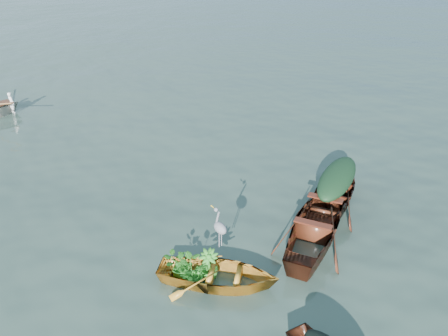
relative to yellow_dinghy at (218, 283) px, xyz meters
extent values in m
plane|color=#354A40|center=(2.81, 0.80, 0.00)|extent=(140.00, 140.00, 0.00)
imported|color=orange|center=(0.00, 0.00, 0.00)|extent=(3.29, 3.23, 0.87)
imported|color=#552613|center=(4.41, 0.88, 0.00)|extent=(4.93, 3.67, 1.15)
imported|color=#5B2216|center=(2.94, 0.05, 0.00)|extent=(5.16, 4.02, 1.23)
ellipsoid|color=black|center=(4.41, 0.88, 0.84)|extent=(2.71, 2.02, 0.52)
imported|color=#2E761E|center=(-0.38, 0.40, 0.74)|extent=(1.13, 1.13, 0.60)
camera|label=1|loc=(-3.86, -6.02, 6.49)|focal=35.00mm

